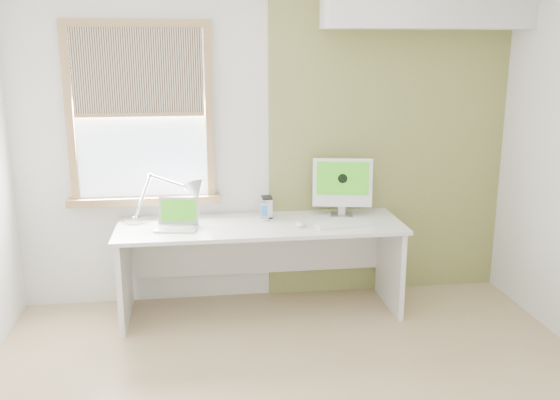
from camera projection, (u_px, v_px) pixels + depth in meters
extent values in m
cube|color=silver|center=(268.00, 143.00, 4.92)|extent=(4.00, 0.02, 2.60)
cube|color=silver|center=(428.00, 354.00, 1.53)|extent=(4.00, 0.02, 2.60)
cube|color=olive|center=(388.00, 141.00, 5.03)|extent=(2.00, 0.02, 2.60)
cube|color=white|center=(427.00, 1.00, 4.62)|extent=(1.60, 0.40, 0.42)
cube|color=#957148|center=(70.00, 115.00, 4.62)|extent=(0.06, 0.06, 1.42)
cube|color=#957148|center=(209.00, 113.00, 4.75)|extent=(0.06, 0.06, 1.42)
cube|color=#957148|center=(135.00, 23.00, 4.52)|extent=(1.00, 0.06, 0.06)
cube|color=#957148|center=(145.00, 200.00, 4.83)|extent=(1.20, 0.14, 0.06)
cube|color=#D1E2F9|center=(141.00, 114.00, 4.70)|extent=(1.00, 0.01, 1.30)
cube|color=beige|center=(138.00, 72.00, 4.58)|extent=(0.98, 0.02, 0.65)
cube|color=#957148|center=(140.00, 115.00, 4.66)|extent=(0.98, 0.03, 0.03)
cube|color=white|center=(261.00, 226.00, 4.68)|extent=(2.20, 0.70, 0.03)
cube|color=white|center=(125.00, 277.00, 4.63)|extent=(0.04, 0.64, 0.70)
cube|color=white|center=(390.00, 264.00, 4.90)|extent=(0.04, 0.64, 0.70)
cube|color=white|center=(257.00, 245.00, 5.05)|extent=(2.08, 0.02, 0.48)
cylinder|color=#B8BBBD|center=(135.00, 221.00, 4.72)|extent=(0.18, 0.18, 0.02)
sphere|color=#B8BBBD|center=(135.00, 219.00, 4.71)|extent=(0.05, 0.05, 0.05)
cylinder|color=#B8BBBD|center=(143.00, 197.00, 4.69)|extent=(0.16, 0.04, 0.35)
sphere|color=#B8BBBD|center=(150.00, 176.00, 4.66)|extent=(0.05, 0.05, 0.04)
cylinder|color=#B8BBBD|center=(171.00, 182.00, 4.69)|extent=(0.31, 0.04, 0.13)
sphere|color=#B8BBBD|center=(191.00, 189.00, 4.72)|extent=(0.04, 0.04, 0.04)
cone|color=#B8BBBD|center=(195.00, 192.00, 4.74)|extent=(0.26, 0.28, 0.21)
cube|color=#B8BBBD|center=(177.00, 228.00, 4.54)|extent=(0.34, 0.26, 0.02)
cube|color=#B2B5B7|center=(177.00, 227.00, 4.54)|extent=(0.28, 0.17, 0.00)
cube|color=#B8BBBD|center=(179.00, 210.00, 4.62)|extent=(0.31, 0.11, 0.20)
cube|color=#2D7E12|center=(179.00, 211.00, 4.61)|extent=(0.27, 0.09, 0.16)
cylinder|color=#B8BBBD|center=(264.00, 219.00, 4.77)|extent=(0.08, 0.08, 0.02)
cube|color=#B8BBBD|center=(264.00, 210.00, 4.75)|extent=(0.06, 0.02, 0.12)
cube|color=#194C99|center=(264.00, 211.00, 4.75)|extent=(0.05, 0.01, 0.09)
cube|color=#B8BBBD|center=(267.00, 207.00, 4.85)|extent=(0.08, 0.13, 0.17)
cube|color=black|center=(267.00, 197.00, 4.83)|extent=(0.08, 0.13, 0.01)
cube|color=black|center=(267.00, 216.00, 4.87)|extent=(0.08, 0.13, 0.01)
cube|color=#B8BBBD|center=(342.00, 215.00, 4.91)|extent=(0.20, 0.19, 0.01)
cube|color=#B8BBBD|center=(342.00, 204.00, 4.91)|extent=(0.06, 0.03, 0.16)
cube|color=white|center=(342.00, 182.00, 4.86)|extent=(0.48, 0.17, 0.39)
cube|color=#2D7E12|center=(343.00, 178.00, 4.82)|extent=(0.41, 0.11, 0.26)
cylinder|color=black|center=(343.00, 179.00, 4.82)|extent=(0.08, 0.02, 0.08)
cube|color=white|center=(344.00, 226.00, 4.60)|extent=(0.44, 0.17, 0.02)
cube|color=white|center=(344.00, 225.00, 4.60)|extent=(0.41, 0.14, 0.00)
ellipsoid|color=white|center=(300.00, 224.00, 4.61)|extent=(0.07, 0.11, 0.03)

